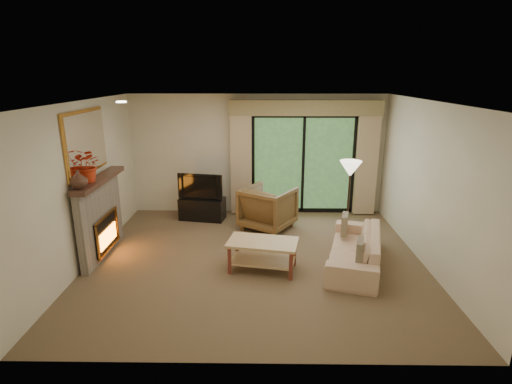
{
  "coord_description": "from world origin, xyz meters",
  "views": [
    {
      "loc": [
        0.09,
        -6.09,
        3.0
      ],
      "look_at": [
        0.0,
        0.3,
        1.1
      ],
      "focal_mm": 28.0,
      "sensor_mm": 36.0,
      "label": 1
    }
  ],
  "objects_px": {
    "media_console": "(202,209)",
    "sofa": "(355,248)",
    "armchair": "(268,208)",
    "coffee_table": "(263,255)"
  },
  "relations": [
    {
      "from": "media_console",
      "to": "armchair",
      "type": "bearing_deg",
      "value": -9.32
    },
    {
      "from": "media_console",
      "to": "sofa",
      "type": "height_order",
      "value": "sofa"
    },
    {
      "from": "armchair",
      "to": "coffee_table",
      "type": "bearing_deg",
      "value": 118.84
    },
    {
      "from": "media_console",
      "to": "armchair",
      "type": "distance_m",
      "value": 1.49
    },
    {
      "from": "armchair",
      "to": "coffee_table",
      "type": "height_order",
      "value": "armchair"
    },
    {
      "from": "sofa",
      "to": "armchair",
      "type": "bearing_deg",
      "value": -123.86
    },
    {
      "from": "armchair",
      "to": "sofa",
      "type": "relative_size",
      "value": 0.48
    },
    {
      "from": "media_console",
      "to": "armchair",
      "type": "relative_size",
      "value": 1.0
    },
    {
      "from": "media_console",
      "to": "coffee_table",
      "type": "distance_m",
      "value": 2.62
    },
    {
      "from": "sofa",
      "to": "coffee_table",
      "type": "height_order",
      "value": "sofa"
    }
  ]
}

